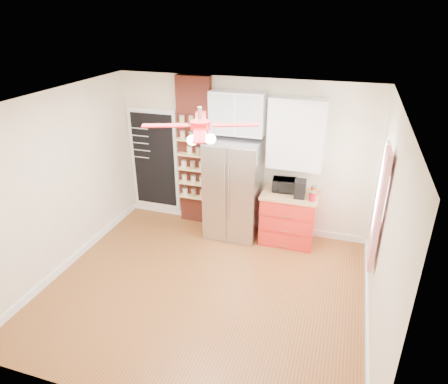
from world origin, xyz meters
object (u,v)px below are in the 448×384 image
(ceiling_fan, at_px, (200,126))
(pantry_jar_oats, at_px, (190,150))
(canister_left, at_px, (312,196))
(fridge, at_px, (233,189))
(toaster_oven, at_px, (284,185))
(red_cabinet, at_px, (289,218))
(coffee_maker, at_px, (300,189))

(ceiling_fan, bearing_deg, pantry_jar_oats, 116.77)
(canister_left, distance_m, pantry_jar_oats, 2.26)
(fridge, height_order, ceiling_fan, ceiling_fan)
(ceiling_fan, xyz_separation_m, toaster_oven, (0.80, 1.76, -1.41))
(canister_left, bearing_deg, red_cabinet, 157.64)
(red_cabinet, height_order, pantry_jar_oats, pantry_jar_oats)
(toaster_oven, xyz_separation_m, pantry_jar_oats, (-1.70, 0.04, 0.43))
(toaster_oven, bearing_deg, pantry_jar_oats, 172.78)
(pantry_jar_oats, bearing_deg, ceiling_fan, -63.23)
(fridge, distance_m, red_cabinet, 1.06)
(ceiling_fan, distance_m, canister_left, 2.47)
(fridge, relative_size, toaster_oven, 4.43)
(red_cabinet, distance_m, coffee_maker, 0.62)
(fridge, relative_size, pantry_jar_oats, 13.13)
(fridge, bearing_deg, ceiling_fan, -88.24)
(ceiling_fan, height_order, coffee_maker, ceiling_fan)
(red_cabinet, relative_size, ceiling_fan, 0.67)
(canister_left, bearing_deg, ceiling_fan, -130.18)
(fridge, xyz_separation_m, ceiling_fan, (0.05, -1.63, 1.55))
(fridge, xyz_separation_m, pantry_jar_oats, (-0.86, 0.17, 0.56))
(fridge, height_order, toaster_oven, fridge)
(red_cabinet, distance_m, toaster_oven, 0.58)
(ceiling_fan, bearing_deg, fridge, 91.76)
(red_cabinet, bearing_deg, coffee_maker, -27.64)
(coffee_maker, bearing_deg, ceiling_fan, -127.08)
(coffee_maker, distance_m, pantry_jar_oats, 2.04)
(fridge, height_order, coffee_maker, fridge)
(red_cabinet, height_order, ceiling_fan, ceiling_fan)
(fridge, distance_m, ceiling_fan, 2.25)
(canister_left, bearing_deg, fridge, 175.64)
(canister_left, height_order, pantry_jar_oats, pantry_jar_oats)
(toaster_oven, distance_m, pantry_jar_oats, 1.76)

